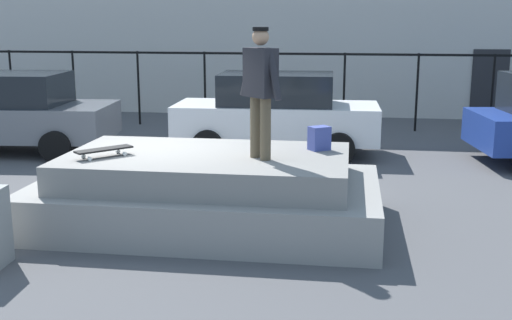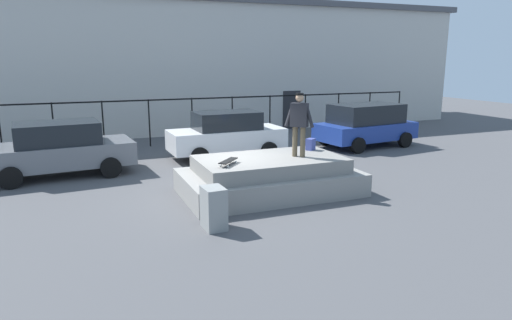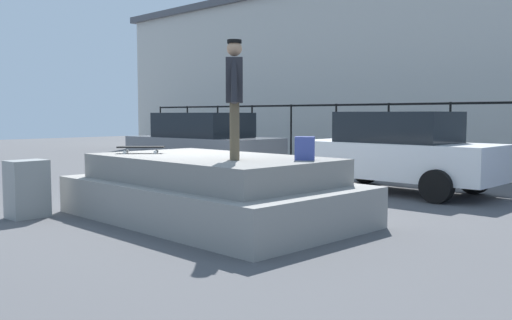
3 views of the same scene
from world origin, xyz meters
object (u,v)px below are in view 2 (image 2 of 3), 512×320
Objects in this scene: skateboarder at (299,120)px; car_grey_sedan_near at (59,149)px; car_white_sedan_mid at (227,134)px; utility_box at (214,208)px; skateboard at (228,161)px; backpack at (311,144)px; car_blue_hatchback_far at (366,124)px.

skateboarder reaches higher than car_grey_sedan_near.
car_grey_sedan_near is 5.81m from car_white_sedan_mid.
car_grey_sedan_near reaches higher than utility_box.
skateboard is (-2.11, -0.22, -0.90)m from skateboarder.
skateboarder is 1.32m from backpack.
skateboarder is at bearing 28.30° from utility_box.
backpack is 0.08× the size of car_white_sedan_mid.
skateboard is at bearing -108.08° from car_white_sedan_mid.
backpack is 6.60m from car_blue_hatchback_far.
skateboard is 0.16× the size of car_blue_hatchback_far.
backpack is 0.36× the size of utility_box.
skateboard is 1.93m from utility_box.
skateboard reaches higher than utility_box.
car_white_sedan_mid reaches higher than car_grey_sedan_near.
car_blue_hatchback_far reaches higher than car_white_sedan_mid.
car_grey_sedan_near is at bearing -177.45° from car_blue_hatchback_far.
skateboarder reaches higher than backpack.
car_white_sedan_mid is at bearing 6.11° from car_grey_sedan_near.
car_grey_sedan_near is at bearing 144.04° from skateboarder.
car_white_sedan_mid reaches higher than utility_box.
skateboard is 0.15× the size of car_grey_sedan_near.
utility_box is at bearing -63.26° from car_grey_sedan_near.
skateboarder is 0.40× the size of car_white_sedan_mid.
skateboarder is at bearing -35.96° from car_grey_sedan_near.
backpack is (0.75, 0.69, -0.83)m from skateboarder.
skateboarder reaches higher than utility_box.
car_white_sedan_mid is at bearing 179.17° from car_blue_hatchback_far.
backpack is 4.56m from utility_box.
car_grey_sedan_near is at bearing 130.80° from skateboard.
car_blue_hatchback_far is (5.00, 4.30, -0.24)m from backpack.
car_white_sedan_mid is 6.13m from car_blue_hatchback_far.
car_grey_sedan_near is at bearing 115.23° from backpack.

